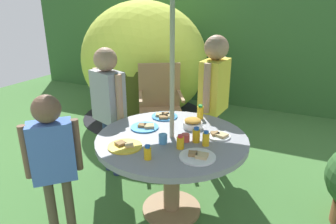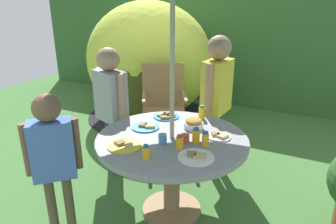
{
  "view_description": "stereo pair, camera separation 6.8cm",
  "coord_description": "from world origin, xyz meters",
  "px_view_note": "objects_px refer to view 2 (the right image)",
  "views": [
    {
      "loc": [
        0.9,
        -2.0,
        1.72
      ],
      "look_at": [
        -0.02,
        -0.03,
        0.93
      ],
      "focal_mm": 32.13,
      "sensor_mm": 36.0,
      "label": 1
    },
    {
      "loc": [
        0.96,
        -1.97,
        1.72
      ],
      "look_at": [
        -0.02,
        -0.03,
        0.93
      ],
      "focal_mm": 32.13,
      "sensor_mm": 36.0,
      "label": 2
    }
  ],
  "objects_px": {
    "plate_back_edge": "(146,127)",
    "juice_bottle_center_front": "(146,152)",
    "snack_bowl": "(194,123)",
    "cup_far": "(185,138)",
    "dome_tent": "(149,62)",
    "juice_bottle_center_back": "(205,139)",
    "cup_near": "(163,139)",
    "child_in_blue_shirt": "(53,150)",
    "juice_bottle_far_right": "(180,142)",
    "garden_table": "(172,152)",
    "child_in_yellow_shirt": "(217,87)",
    "juice_bottle_mid_left": "(196,136)",
    "plate_near_left": "(196,157)",
    "wooden_chair": "(164,102)",
    "child_in_grey_shirt": "(111,96)",
    "plate_far_left": "(124,145)",
    "plate_mid_right": "(219,136)",
    "juice_bottle_near_right": "(202,113)",
    "plate_front_edge": "(166,116)"
  },
  "relations": [
    {
      "from": "juice_bottle_mid_left",
      "to": "cup_far",
      "type": "relative_size",
      "value": 1.9
    },
    {
      "from": "child_in_yellow_shirt",
      "to": "juice_bottle_near_right",
      "type": "distance_m",
      "value": 0.44
    },
    {
      "from": "plate_near_left",
      "to": "plate_mid_right",
      "type": "relative_size",
      "value": 1.33
    },
    {
      "from": "wooden_chair",
      "to": "child_in_yellow_shirt",
      "type": "xyz_separation_m",
      "value": [
        0.75,
        -0.24,
        0.34
      ]
    },
    {
      "from": "cup_far",
      "to": "cup_near",
      "type": "bearing_deg",
      "value": -143.56
    },
    {
      "from": "snack_bowl",
      "to": "plate_back_edge",
      "type": "bearing_deg",
      "value": -153.69
    },
    {
      "from": "wooden_chair",
      "to": "child_in_grey_shirt",
      "type": "bearing_deg",
      "value": -131.55
    },
    {
      "from": "child_in_yellow_shirt",
      "to": "snack_bowl",
      "type": "height_order",
      "value": "child_in_yellow_shirt"
    },
    {
      "from": "plate_near_left",
      "to": "juice_bottle_center_front",
      "type": "xyz_separation_m",
      "value": [
        -0.3,
        -0.16,
        0.04
      ]
    },
    {
      "from": "child_in_blue_shirt",
      "to": "child_in_yellow_shirt",
      "type": "bearing_deg",
      "value": 20.47
    },
    {
      "from": "child_in_grey_shirt",
      "to": "juice_bottle_far_right",
      "type": "distance_m",
      "value": 1.09
    },
    {
      "from": "child_in_grey_shirt",
      "to": "snack_bowl",
      "type": "distance_m",
      "value": 0.93
    },
    {
      "from": "garden_table",
      "to": "plate_near_left",
      "type": "xyz_separation_m",
      "value": [
        0.3,
        -0.24,
        0.14
      ]
    },
    {
      "from": "snack_bowl",
      "to": "plate_back_edge",
      "type": "distance_m",
      "value": 0.41
    },
    {
      "from": "plate_mid_right",
      "to": "cup_far",
      "type": "bearing_deg",
      "value": -138.03
    },
    {
      "from": "dome_tent",
      "to": "juice_bottle_center_back",
      "type": "xyz_separation_m",
      "value": [
        1.66,
        -2.01,
        -0.11
      ]
    },
    {
      "from": "dome_tent",
      "to": "juice_bottle_far_right",
      "type": "distance_m",
      "value": 2.61
    },
    {
      "from": "dome_tent",
      "to": "child_in_blue_shirt",
      "type": "xyz_separation_m",
      "value": [
        0.73,
        -2.6,
        -0.14
      ]
    },
    {
      "from": "child_in_yellow_shirt",
      "to": "juice_bottle_center_back",
      "type": "distance_m",
      "value": 0.97
    },
    {
      "from": "garden_table",
      "to": "child_in_yellow_shirt",
      "type": "bearing_deg",
      "value": 85.56
    },
    {
      "from": "wooden_chair",
      "to": "plate_back_edge",
      "type": "xyz_separation_m",
      "value": [
        0.39,
        -1.08,
        0.15
      ]
    },
    {
      "from": "wooden_chair",
      "to": "child_in_grey_shirt",
      "type": "relative_size",
      "value": 0.77
    },
    {
      "from": "wooden_chair",
      "to": "juice_bottle_center_front",
      "type": "height_order",
      "value": "wooden_chair"
    },
    {
      "from": "snack_bowl",
      "to": "cup_far",
      "type": "height_order",
      "value": "snack_bowl"
    },
    {
      "from": "child_in_blue_shirt",
      "to": "snack_bowl",
      "type": "distance_m",
      "value": 1.14
    },
    {
      "from": "child_in_grey_shirt",
      "to": "juice_bottle_center_front",
      "type": "distance_m",
      "value": 1.11
    },
    {
      "from": "dome_tent",
      "to": "cup_near",
      "type": "xyz_separation_m",
      "value": [
        1.35,
        -2.11,
        -0.13
      ]
    },
    {
      "from": "juice_bottle_center_front",
      "to": "cup_near",
      "type": "height_order",
      "value": "juice_bottle_center_front"
    },
    {
      "from": "cup_far",
      "to": "juice_bottle_near_right",
      "type": "bearing_deg",
      "value": 96.78
    },
    {
      "from": "plate_near_left",
      "to": "child_in_blue_shirt",
      "type": "bearing_deg",
      "value": -157.28
    },
    {
      "from": "wooden_chair",
      "to": "juice_bottle_center_front",
      "type": "relative_size",
      "value": 9.8
    },
    {
      "from": "juice_bottle_center_back",
      "to": "garden_table",
      "type": "bearing_deg",
      "value": 173.42
    },
    {
      "from": "child_in_blue_shirt",
      "to": "juice_bottle_center_back",
      "type": "bearing_deg",
      "value": -12.06
    },
    {
      "from": "plate_mid_right",
      "to": "juice_bottle_center_front",
      "type": "distance_m",
      "value": 0.66
    },
    {
      "from": "dome_tent",
      "to": "juice_bottle_far_right",
      "type": "relative_size",
      "value": 22.39
    },
    {
      "from": "dome_tent",
      "to": "juice_bottle_far_right",
      "type": "xyz_separation_m",
      "value": [
        1.5,
        -2.13,
        -0.12
      ]
    },
    {
      "from": "wooden_chair",
      "to": "cup_far",
      "type": "bearing_deg",
      "value": -86.12
    },
    {
      "from": "juice_bottle_near_right",
      "to": "child_in_blue_shirt",
      "type": "bearing_deg",
      "value": -122.44
    },
    {
      "from": "juice_bottle_mid_left",
      "to": "plate_near_left",
      "type": "bearing_deg",
      "value": -67.4
    },
    {
      "from": "plate_front_edge",
      "to": "juice_bottle_center_back",
      "type": "height_order",
      "value": "juice_bottle_center_back"
    },
    {
      "from": "garden_table",
      "to": "cup_far",
      "type": "distance_m",
      "value": 0.21
    },
    {
      "from": "dome_tent",
      "to": "plate_front_edge",
      "type": "height_order",
      "value": "dome_tent"
    },
    {
      "from": "plate_back_edge",
      "to": "juice_bottle_center_front",
      "type": "xyz_separation_m",
      "value": [
        0.28,
        -0.47,
        0.04
      ]
    },
    {
      "from": "plate_back_edge",
      "to": "juice_bottle_center_back",
      "type": "bearing_deg",
      "value": -9.85
    },
    {
      "from": "juice_bottle_mid_left",
      "to": "plate_front_edge",
      "type": "bearing_deg",
      "value": 140.22
    },
    {
      "from": "dome_tent",
      "to": "wooden_chair",
      "type": "bearing_deg",
      "value": -66.24
    },
    {
      "from": "child_in_blue_shirt",
      "to": "plate_far_left",
      "type": "distance_m",
      "value": 0.51
    },
    {
      "from": "juice_bottle_center_back",
      "to": "cup_near",
      "type": "bearing_deg",
      "value": -161.6
    },
    {
      "from": "plate_far_left",
      "to": "plate_mid_right",
      "type": "relative_size",
      "value": 1.33
    },
    {
      "from": "garden_table",
      "to": "dome_tent",
      "type": "relative_size",
      "value": 0.5
    }
  ]
}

